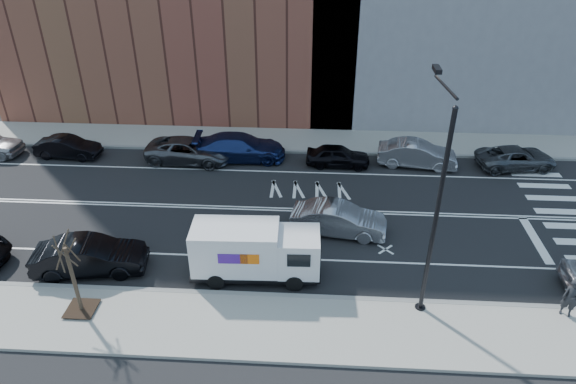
# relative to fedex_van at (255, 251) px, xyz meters

# --- Properties ---
(ground) EXTENTS (120.00, 120.00, 0.00)m
(ground) POSITION_rel_fedex_van_xyz_m (0.10, 5.60, -1.37)
(ground) COLOR black
(ground) RESTS_ON ground
(sidewalk_near) EXTENTS (44.00, 3.60, 0.15)m
(sidewalk_near) POSITION_rel_fedex_van_xyz_m (0.10, -3.20, -1.30)
(sidewalk_near) COLOR gray
(sidewalk_near) RESTS_ON ground
(sidewalk_far) EXTENTS (44.00, 3.60, 0.15)m
(sidewalk_far) POSITION_rel_fedex_van_xyz_m (0.10, 14.40, -1.30)
(sidewalk_far) COLOR gray
(sidewalk_far) RESTS_ON ground
(curb_near) EXTENTS (44.00, 0.25, 0.17)m
(curb_near) POSITION_rel_fedex_van_xyz_m (0.10, -1.40, -1.29)
(curb_near) COLOR gray
(curb_near) RESTS_ON ground
(curb_far) EXTENTS (44.00, 0.25, 0.17)m
(curb_far) POSITION_rel_fedex_van_xyz_m (0.10, 12.60, -1.29)
(curb_far) COLOR gray
(curb_far) RESTS_ON ground
(crosswalk) EXTENTS (3.00, 14.00, 0.01)m
(crosswalk) POSITION_rel_fedex_van_xyz_m (16.10, 5.60, -1.37)
(crosswalk) COLOR white
(crosswalk) RESTS_ON ground
(road_markings) EXTENTS (40.00, 8.60, 0.01)m
(road_markings) POSITION_rel_fedex_van_xyz_m (0.10, 5.60, -1.37)
(road_markings) COLOR white
(road_markings) RESTS_ON ground
(streetlight) EXTENTS (0.44, 4.02, 9.34)m
(streetlight) POSITION_rel_fedex_van_xyz_m (7.10, -1.31, 3.71)
(streetlight) COLOR black
(streetlight) RESTS_ON ground
(street_tree) EXTENTS (1.20, 1.20, 3.75)m
(street_tree) POSITION_rel_fedex_van_xyz_m (-6.90, -2.80, 0.08)
(street_tree) COLOR black
(street_tree) RESTS_ON ground
(fedex_van) EXTENTS (5.78, 2.18, 2.61)m
(fedex_van) POSITION_rel_fedex_van_xyz_m (0.00, 0.00, 0.00)
(fedex_van) COLOR black
(fedex_van) RESTS_ON ground
(far_parked_b) EXTENTS (4.22, 1.70, 1.36)m
(far_parked_b) POSITION_rel_fedex_van_xyz_m (-13.50, 11.13, -0.69)
(far_parked_b) COLOR black
(far_parked_b) RESTS_ON ground
(far_parked_c) EXTENTS (5.60, 2.84, 1.52)m
(far_parked_c) POSITION_rel_fedex_van_xyz_m (-5.50, 11.01, -0.61)
(far_parked_c) COLOR #4B4D53
(far_parked_c) RESTS_ON ground
(far_parked_d) EXTENTS (5.88, 2.61, 1.68)m
(far_parked_d) POSITION_rel_fedex_van_xyz_m (-2.30, 11.52, -0.53)
(far_parked_d) COLOR navy
(far_parked_d) RESTS_ON ground
(far_parked_e) EXTENTS (4.03, 1.74, 1.35)m
(far_parked_e) POSITION_rel_fedex_van_xyz_m (3.96, 10.98, -0.69)
(far_parked_e) COLOR black
(far_parked_e) RESTS_ON ground
(far_parked_f) EXTENTS (5.04, 2.30, 1.60)m
(far_parked_f) POSITION_rel_fedex_van_xyz_m (8.90, 11.26, -0.57)
(far_parked_f) COLOR #9B9A9F
(far_parked_f) RESTS_ON ground
(far_parked_g) EXTENTS (5.08, 2.82, 1.34)m
(far_parked_g) POSITION_rel_fedex_van_xyz_m (15.05, 11.37, -0.70)
(far_parked_g) COLOR #474A4E
(far_parked_g) RESTS_ON ground
(driving_sedan) EXTENTS (4.96, 2.31, 1.58)m
(driving_sedan) POSITION_rel_fedex_van_xyz_m (3.82, 3.62, -0.58)
(driving_sedan) COLOR #9A9A9E
(driving_sedan) RESTS_ON ground
(near_parked_rear_a) EXTENTS (5.19, 2.42, 1.65)m
(near_parked_rear_a) POSITION_rel_fedex_van_xyz_m (-7.51, -0.12, -0.55)
(near_parked_rear_a) COLOR black
(near_parked_rear_a) RESTS_ON ground
(pedestrian) EXTENTS (0.75, 0.62, 1.75)m
(pedestrian) POSITION_rel_fedex_van_xyz_m (12.97, -1.84, -0.35)
(pedestrian) COLOR black
(pedestrian) RESTS_ON sidewalk_near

